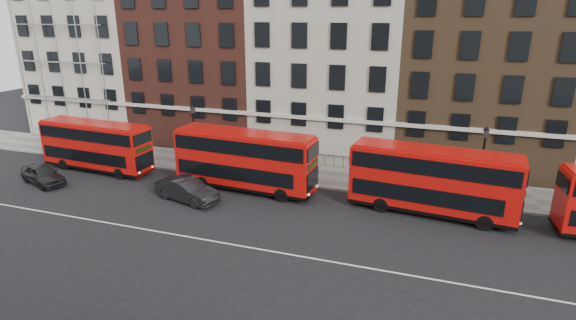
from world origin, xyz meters
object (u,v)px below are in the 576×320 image
(bus_b, at_px, (244,159))
(bus_c, at_px, (432,180))
(bus_a, at_px, (96,145))
(car_rear, at_px, (43,174))
(car_front, at_px, (187,190))

(bus_b, bearing_deg, bus_c, 3.89)
(bus_c, bearing_deg, bus_a, -173.99)
(bus_b, bearing_deg, bus_a, -176.11)
(bus_c, bearing_deg, bus_b, -173.99)
(bus_a, distance_m, car_rear, 4.57)
(bus_a, xyz_separation_m, bus_b, (13.38, 0.00, 0.18))
(car_rear, bearing_deg, bus_b, -56.49)
(bus_a, distance_m, bus_c, 26.53)
(bus_b, relative_size, bus_c, 1.00)
(car_rear, bearing_deg, car_front, -67.74)
(bus_b, relative_size, car_front, 2.21)
(bus_a, relative_size, bus_b, 0.92)
(bus_a, height_order, bus_b, bus_b)
(bus_b, distance_m, bus_c, 13.16)
(bus_a, relative_size, car_rear, 2.24)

